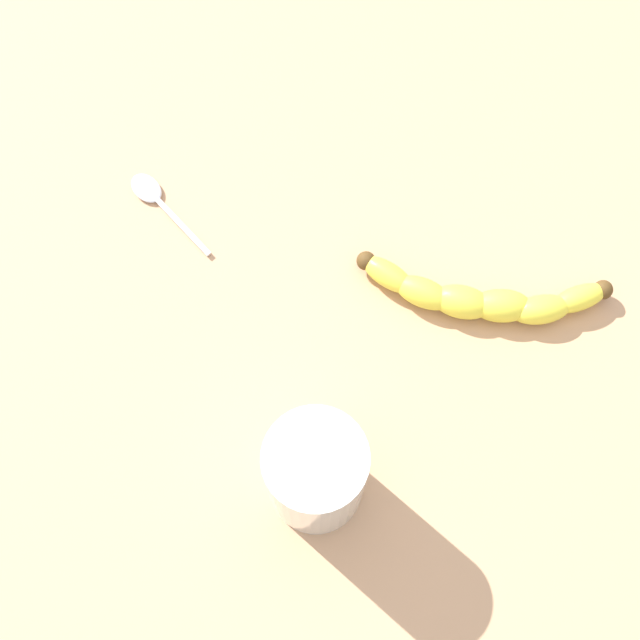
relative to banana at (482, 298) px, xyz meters
The scene contains 4 objects.
wooden_tabletop 7.76cm from the banana, 94.12° to the left, with size 120.00×120.00×3.00cm, color tan.
banana is the anchor object (origin of this frame).
smoothie_glass 22.82cm from the banana, 144.08° to the left, with size 7.83×7.83×12.92cm.
teaspoon 32.77cm from the banana, 75.72° to the left, with size 8.55×9.31×0.80cm.
Camera 1 is at (-29.19, 4.44, 76.19)cm, focal length 48.22 mm.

